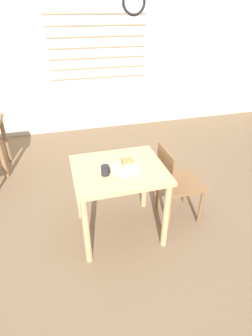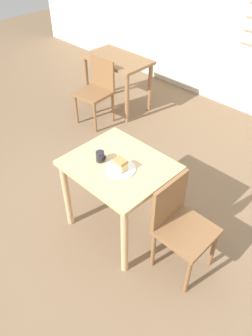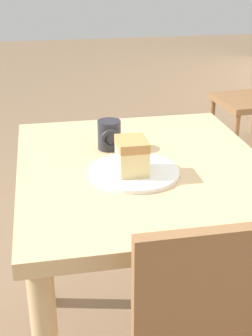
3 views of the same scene
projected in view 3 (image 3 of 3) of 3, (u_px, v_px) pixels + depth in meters
name	position (u px, v px, depth m)	size (l,w,h in m)	color
dining_table_near	(143.00, 206.00, 1.41)	(0.84, 0.72, 0.77)	tan
plate	(134.00, 172.00, 1.29)	(0.25, 0.25, 0.01)	white
cake_slice	(132.00, 156.00, 1.26)	(0.10, 0.08, 0.09)	#E5CC89
coffee_mug	(109.00, 135.00, 1.44)	(0.08, 0.07, 0.09)	#232328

